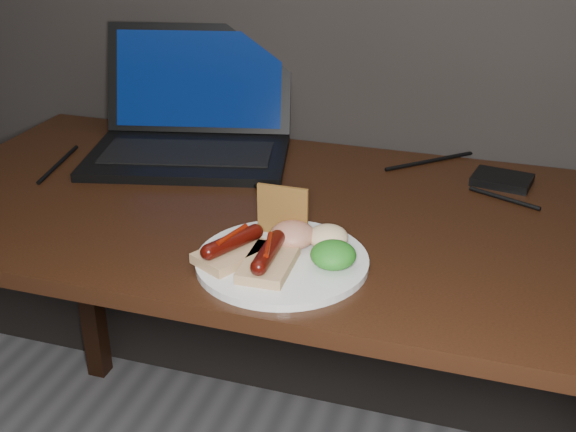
{
  "coord_description": "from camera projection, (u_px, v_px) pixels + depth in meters",
  "views": [
    {
      "loc": [
        0.37,
        0.25,
        1.31
      ],
      "look_at": [
        0.06,
        1.21,
        0.82
      ],
      "focal_mm": 45.0,
      "sensor_mm": 36.0,
      "label": 1
    }
  ],
  "objects": [
    {
      "name": "hard_drive",
      "position": [
        502.0,
        180.0,
        1.4
      ],
      "size": [
        0.12,
        0.1,
        0.02
      ],
      "primitive_type": "cube",
      "rotation": [
        0.0,
        0.0,
        -0.17
      ],
      "color": "black",
      "rests_on": "desk"
    },
    {
      "name": "salad_greens",
      "position": [
        333.0,
        255.0,
        1.08
      ],
      "size": [
        0.07,
        0.07,
        0.04
      ],
      "primitive_type": "ellipsoid",
      "color": "#135C12",
      "rests_on": "plate"
    },
    {
      "name": "crispbread",
      "position": [
        283.0,
        210.0,
        1.17
      ],
      "size": [
        0.08,
        0.01,
        0.08
      ],
      "primitive_type": "cube",
      "color": "#A16A2C",
      "rests_on": "plate"
    },
    {
      "name": "desk",
      "position": [
        283.0,
        250.0,
        1.35
      ],
      "size": [
        1.4,
        0.7,
        0.75
      ],
      "color": "black",
      "rests_on": "ground"
    },
    {
      "name": "bread_sausage_center",
      "position": [
        268.0,
        259.0,
        1.08
      ],
      "size": [
        0.07,
        0.12,
        0.04
      ],
      "color": "tan",
      "rests_on": "plate"
    },
    {
      "name": "desk_cables",
      "position": [
        303.0,
        177.0,
        1.43
      ],
      "size": [
        0.98,
        0.43,
        0.01
      ],
      "color": "black",
      "rests_on": "desk"
    },
    {
      "name": "coleslaw_mound",
      "position": [
        328.0,
        237.0,
        1.14
      ],
      "size": [
        0.06,
        0.06,
        0.04
      ],
      "primitive_type": "ellipsoid",
      "color": "#EEEACD",
      "rests_on": "plate"
    },
    {
      "name": "laptop",
      "position": [
        192.0,
        128.0,
        1.54
      ],
      "size": [
        0.48,
        0.43,
        0.25
      ],
      "color": "black",
      "rests_on": "desk"
    },
    {
      "name": "bread_sausage_left",
      "position": [
        233.0,
        248.0,
        1.11
      ],
      "size": [
        0.12,
        0.13,
        0.04
      ],
      "color": "tan",
      "rests_on": "plate"
    },
    {
      "name": "plate",
      "position": [
        282.0,
        261.0,
        1.12
      ],
      "size": [
        0.35,
        0.35,
        0.01
      ],
      "primitive_type": "cylinder",
      "rotation": [
        0.0,
        0.0,
        0.35
      ],
      "color": "silver",
      "rests_on": "desk"
    },
    {
      "name": "salsa_mound",
      "position": [
        293.0,
        235.0,
        1.14
      ],
      "size": [
        0.07,
        0.07,
        0.04
      ],
      "primitive_type": "ellipsoid",
      "color": "#A01010",
      "rests_on": "plate"
    }
  ]
}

